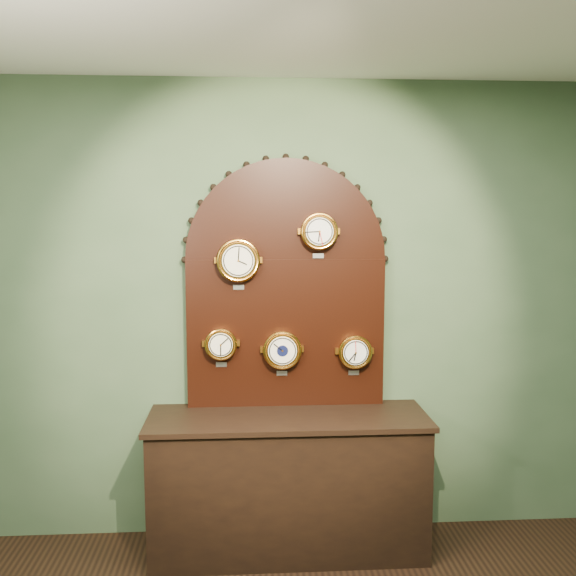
{
  "coord_description": "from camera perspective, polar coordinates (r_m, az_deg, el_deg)",
  "views": [
    {
      "loc": [
        -0.23,
        -1.35,
        2.02
      ],
      "look_at": [
        0.0,
        2.25,
        1.58
      ],
      "focal_mm": 39.56,
      "sensor_mm": 36.0,
      "label": 1
    }
  ],
  "objects": [
    {
      "name": "display_board",
      "position": [
        3.83,
        -0.19,
        1.05
      ],
      "size": [
        1.26,
        0.06,
        1.53
      ],
      "color": "black",
      "rests_on": "shop_counter"
    },
    {
      "name": "wall_back",
      "position": [
        3.91,
        -0.24,
        -2.18
      ],
      "size": [
        4.0,
        0.0,
        4.0
      ],
      "primitive_type": "plane",
      "rotation": [
        1.57,
        0.0,
        0.0
      ],
      "color": "#435C3F",
      "rests_on": "ground"
    },
    {
      "name": "hygrometer",
      "position": [
        3.82,
        -6.05,
        -5.02
      ],
      "size": [
        0.19,
        0.08,
        0.24
      ],
      "color": "orange",
      "rests_on": "display_board"
    },
    {
      "name": "arabic_clock",
      "position": [
        3.76,
        2.81,
        5.11
      ],
      "size": [
        0.22,
        0.08,
        0.27
      ],
      "color": "orange",
      "rests_on": "display_board"
    },
    {
      "name": "shop_counter",
      "position": [
        3.94,
        0.02,
        -17.35
      ],
      "size": [
        1.6,
        0.5,
        0.8
      ],
      "primitive_type": "cube",
      "color": "black",
      "rests_on": "ground_plane"
    },
    {
      "name": "barometer",
      "position": [
        3.83,
        -0.53,
        -5.57
      ],
      "size": [
        0.23,
        0.08,
        0.28
      ],
      "color": "orange",
      "rests_on": "display_board"
    },
    {
      "name": "tide_clock",
      "position": [
        3.88,
        6.03,
        -5.7
      ],
      "size": [
        0.21,
        0.08,
        0.26
      ],
      "color": "orange",
      "rests_on": "display_board"
    },
    {
      "name": "roman_clock",
      "position": [
        3.74,
        -4.49,
        2.49
      ],
      "size": [
        0.26,
        0.08,
        0.31
      ],
      "color": "orange",
      "rests_on": "display_board"
    }
  ]
}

